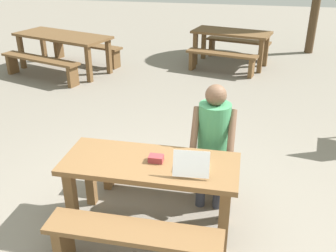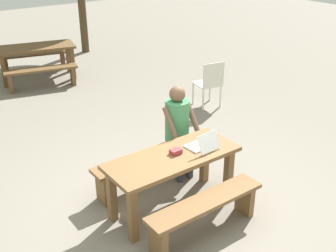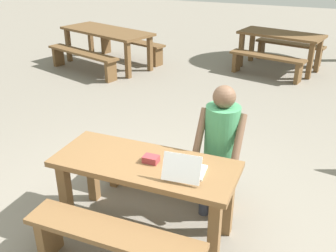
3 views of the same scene
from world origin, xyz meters
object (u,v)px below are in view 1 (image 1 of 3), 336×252
object	(u,v)px
small_pouch	(156,159)
person_seated	(213,136)
picnic_table_mid	(231,37)
picnic_table_front	(150,174)
laptop	(192,165)
picnic_table_rear	(62,40)

from	to	relation	value
small_pouch	person_seated	distance (m)	0.72
picnic_table_mid	small_pouch	bearing A→B (deg)	-80.41
picnic_table_front	person_seated	world-z (taller)	person_seated
laptop	picnic_table_mid	bearing A→B (deg)	-94.84
picnic_table_front	person_seated	xyz separation A→B (m)	(0.52, 0.56, 0.16)
picnic_table_front	picnic_table_mid	distance (m)	5.65
picnic_table_rear	picnic_table_front	bearing A→B (deg)	-38.34
picnic_table_front	picnic_table_mid	size ratio (longest dim) A/B	0.89
picnic_table_front	picnic_table_rear	xyz separation A→B (m)	(-3.01, 4.52, 0.07)
picnic_table_front	person_seated	bearing A→B (deg)	47.34
person_seated	picnic_table_mid	xyz separation A→B (m)	(-0.07, 5.07, -0.12)
laptop	picnic_table_rear	distance (m)	5.71
small_pouch	picnic_table_rear	distance (m)	5.44
picnic_table_rear	picnic_table_mid	bearing A→B (deg)	35.92
picnic_table_front	laptop	xyz separation A→B (m)	(0.39, -0.07, 0.19)
picnic_table_front	picnic_table_rear	size ratio (longest dim) A/B	0.72
small_pouch	picnic_table_mid	size ratio (longest dim) A/B	0.07
small_pouch	person_seated	size ratio (longest dim) A/B	0.10
small_pouch	picnic_table_rear	xyz separation A→B (m)	(-3.06, 4.50, -0.09)
picnic_table_mid	picnic_table_rear	bearing A→B (deg)	-148.51
small_pouch	picnic_table_mid	xyz separation A→B (m)	(0.39, 5.62, -0.12)
small_pouch	picnic_table_rear	bearing A→B (deg)	124.20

